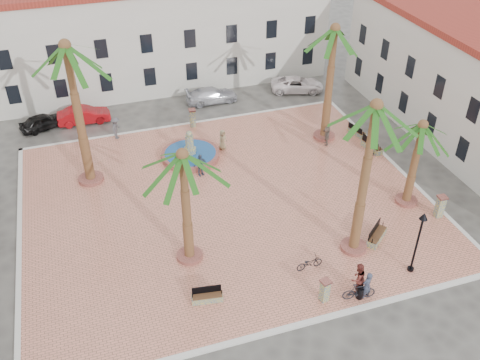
{
  "coord_description": "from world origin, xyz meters",
  "views": [
    {
      "loc": [
        -7.86,
        -27.06,
        21.71
      ],
      "look_at": [
        1.0,
        0.0,
        1.6
      ],
      "focal_mm": 40.0,
      "sensor_mm": 36.0,
      "label": 1
    }
  ],
  "objects_px": {
    "bollard_n": "(192,118)",
    "cyclist_a": "(367,285)",
    "litter_bin": "(360,293)",
    "car_white": "(297,84)",
    "bench_se": "(377,236)",
    "palm_sw": "(183,168)",
    "bicycle_a": "(309,263)",
    "bollard_e": "(440,206)",
    "pedestrian_north": "(116,128)",
    "pedestrian_fountain_b": "(200,165)",
    "car_red": "(84,115)",
    "bench_s": "(207,297)",
    "palm_nw": "(68,61)",
    "car_black": "(43,121)",
    "bench_ne": "(356,132)",
    "cyclist_b": "(358,278)",
    "bicycle_b": "(359,291)",
    "bollard_se": "(325,290)",
    "palm_e": "(421,135)",
    "bench_e": "(372,146)",
    "lamppost_s": "(420,232)",
    "lamppost_e": "(376,124)",
    "pedestrian_east": "(327,135)",
    "pedestrian_fountain_a": "(223,140)",
    "palm_s": "(374,122)",
    "palm_ne": "(334,41)",
    "fountain": "(190,154)",
    "car_silver": "(212,95)"
  },
  "relations": [
    {
      "from": "cyclist_a",
      "to": "palm_nw",
      "type": "bearing_deg",
      "value": -67.13
    },
    {
      "from": "bollard_se",
      "to": "car_black",
      "type": "distance_m",
      "value": 27.58
    },
    {
      "from": "bench_s",
      "to": "bicycle_b",
      "type": "bearing_deg",
      "value": -8.91
    },
    {
      "from": "palm_s",
      "to": "bicycle_a",
      "type": "height_order",
      "value": "palm_s"
    },
    {
      "from": "palm_ne",
      "to": "cyclist_a",
      "type": "distance_m",
      "value": 18.1
    },
    {
      "from": "bicycle_b",
      "to": "pedestrian_fountain_a",
      "type": "distance_m",
      "value": 16.89
    },
    {
      "from": "bollard_se",
      "to": "bollard_n",
      "type": "xyz_separation_m",
      "value": [
        -2.06,
        20.32,
        0.05
      ]
    },
    {
      "from": "bollard_e",
      "to": "cyclist_a",
      "type": "xyz_separation_m",
      "value": [
        -7.78,
        -4.63,
        0.05
      ]
    },
    {
      "from": "bench_s",
      "to": "pedestrian_east",
      "type": "bearing_deg",
      "value": 52.32
    },
    {
      "from": "cyclist_b",
      "to": "bicycle_b",
      "type": "xyz_separation_m",
      "value": [
        -0.16,
        -0.53,
        -0.41
      ]
    },
    {
      "from": "bollard_e",
      "to": "lamppost_e",
      "type": "bearing_deg",
      "value": 92.82
    },
    {
      "from": "bollard_e",
      "to": "pedestrian_north",
      "type": "distance_m",
      "value": 24.3
    },
    {
      "from": "palm_e",
      "to": "pedestrian_fountain_b",
      "type": "distance_m",
      "value": 14.75
    },
    {
      "from": "palm_s",
      "to": "car_white",
      "type": "height_order",
      "value": "palm_s"
    },
    {
      "from": "bollard_se",
      "to": "bicycle_b",
      "type": "height_order",
      "value": "bollard_se"
    },
    {
      "from": "palm_sw",
      "to": "bench_ne",
      "type": "bearing_deg",
      "value": 31.01
    },
    {
      "from": "fountain",
      "to": "bollard_e",
      "type": "height_order",
      "value": "fountain"
    },
    {
      "from": "bicycle_a",
      "to": "pedestrian_east",
      "type": "xyz_separation_m",
      "value": [
        6.83,
        12.01,
        0.35
      ]
    },
    {
      "from": "palm_nw",
      "to": "lamppost_s",
      "type": "distance_m",
      "value": 22.71
    },
    {
      "from": "palm_sw",
      "to": "bollard_se",
      "type": "bearing_deg",
      "value": -42.17
    },
    {
      "from": "bench_se",
      "to": "bench_e",
      "type": "xyz_separation_m",
      "value": [
        4.88,
        9.2,
        0.0
      ]
    },
    {
      "from": "lamppost_s",
      "to": "bicycle_b",
      "type": "height_order",
      "value": "lamppost_s"
    },
    {
      "from": "palm_sw",
      "to": "bicycle_a",
      "type": "distance_m",
      "value": 9.03
    },
    {
      "from": "bench_s",
      "to": "car_black",
      "type": "height_order",
      "value": "car_black"
    },
    {
      "from": "car_white",
      "to": "bench_se",
      "type": "bearing_deg",
      "value": -172.37
    },
    {
      "from": "bicycle_a",
      "to": "pedestrian_east",
      "type": "height_order",
      "value": "pedestrian_east"
    },
    {
      "from": "fountain",
      "to": "cyclist_b",
      "type": "bearing_deg",
      "value": -71.4
    },
    {
      "from": "bollard_se",
      "to": "litter_bin",
      "type": "relative_size",
      "value": 1.96
    },
    {
      "from": "lamppost_s",
      "to": "car_white",
      "type": "relative_size",
      "value": 0.86
    },
    {
      "from": "fountain",
      "to": "bollard_e",
      "type": "distance_m",
      "value": 17.74
    },
    {
      "from": "bench_se",
      "to": "cyclist_a",
      "type": "distance_m",
      "value": 4.84
    },
    {
      "from": "bicycle_b",
      "to": "car_white",
      "type": "relative_size",
      "value": 0.38
    },
    {
      "from": "bicycle_a",
      "to": "car_red",
      "type": "height_order",
      "value": "car_red"
    },
    {
      "from": "palm_ne",
      "to": "bicycle_a",
      "type": "bearing_deg",
      "value": -118.71
    },
    {
      "from": "litter_bin",
      "to": "car_white",
      "type": "relative_size",
      "value": 0.15
    },
    {
      "from": "bench_e",
      "to": "cyclist_a",
      "type": "bearing_deg",
      "value": 140.73
    },
    {
      "from": "bollard_e",
      "to": "car_black",
      "type": "height_order",
      "value": "bollard_e"
    },
    {
      "from": "palm_nw",
      "to": "pedestrian_fountain_b",
      "type": "distance_m",
      "value": 11.05
    },
    {
      "from": "bollard_n",
      "to": "palm_s",
      "type": "bearing_deg",
      "value": -72.33
    },
    {
      "from": "palm_s",
      "to": "litter_bin",
      "type": "xyz_separation_m",
      "value": [
        -1.55,
        -3.57,
        -8.15
      ]
    },
    {
      "from": "fountain",
      "to": "pedestrian_fountain_a",
      "type": "distance_m",
      "value": 2.7
    },
    {
      "from": "palm_sw",
      "to": "pedestrian_east",
      "type": "distance_m",
      "value": 16.76
    },
    {
      "from": "litter_bin",
      "to": "car_white",
      "type": "distance_m",
      "value": 25.38
    },
    {
      "from": "bench_s",
      "to": "pedestrian_fountain_b",
      "type": "distance_m",
      "value": 11.79
    },
    {
      "from": "pedestrian_fountain_b",
      "to": "car_red",
      "type": "xyz_separation_m",
      "value": [
        -7.14,
        10.62,
        -0.3
      ]
    },
    {
      "from": "car_silver",
      "to": "pedestrian_east",
      "type": "bearing_deg",
      "value": -147.13
    },
    {
      "from": "pedestrian_east",
      "to": "bench_s",
      "type": "bearing_deg",
      "value": -25.67
    },
    {
      "from": "bollard_n",
      "to": "cyclist_a",
      "type": "relative_size",
      "value": 0.89
    },
    {
      "from": "bench_ne",
      "to": "car_black",
      "type": "bearing_deg",
      "value": 53.44
    },
    {
      "from": "bollard_n",
      "to": "pedestrian_east",
      "type": "relative_size",
      "value": 0.99
    }
  ]
}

